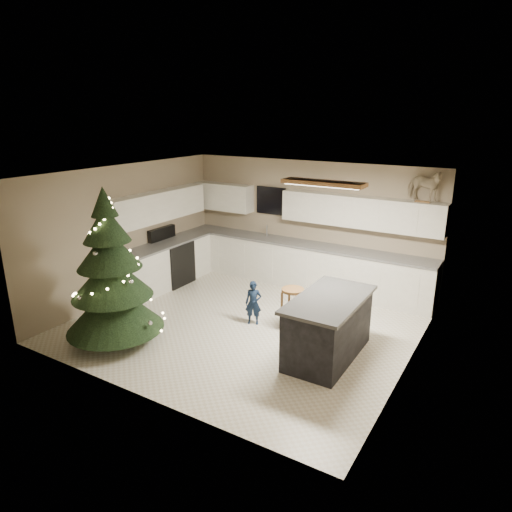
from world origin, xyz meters
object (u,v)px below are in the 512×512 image
Objects in this scene: bar_stool at (293,299)px; island at (328,327)px; christmas_tree at (112,281)px; rocking_horse at (424,185)px; toddler at (253,303)px.

island is at bearing -32.19° from bar_stool.
christmas_tree is 3.52× the size of rocking_horse.
rocking_horse reaches higher than christmas_tree.
toddler is 1.09× the size of rocking_horse.
rocking_horse is (3.73, 3.92, 1.27)m from christmas_tree.
christmas_tree is 2.38m from toddler.
bar_stool is at bearing 157.56° from rocking_horse.
island is at bearing 179.98° from rocking_horse.
rocking_horse reaches higher than toddler.
bar_stool is 0.94× the size of toddler.
bar_stool is at bearing -7.86° from toddler.
rocking_horse is at bearing 46.47° from christmas_tree.
rocking_horse reaches higher than bar_stool.
christmas_tree is at bearing 150.27° from rocking_horse.
bar_stool is (-0.87, 0.55, 0.07)m from island.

